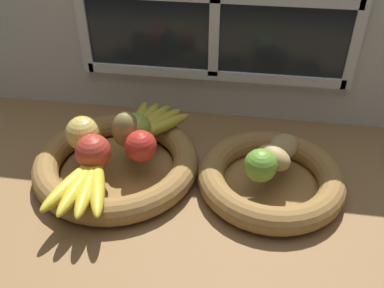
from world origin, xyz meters
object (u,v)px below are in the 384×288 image
object	(u,v)px
pear_brown	(126,130)
fruit_bowl_left	(117,163)
apple_red_right	(141,146)
potato_large	(274,158)
potato_back	(283,147)
fruit_bowl_right	(271,178)
lime_near	(260,165)
banana_bunch_front	(84,185)
apple_green_back	(135,129)
apple_golden_left	(83,133)
apple_red_front	(93,152)
banana_bunch_back	(151,123)

from	to	relation	value
pear_brown	fruit_bowl_left	bearing A→B (deg)	-124.85
fruit_bowl_left	apple_red_right	world-z (taller)	apple_red_right
potato_large	potato_back	distance (cm)	4.87
fruit_bowl_right	potato_back	distance (cm)	7.03
potato_large	lime_near	xyz separation A→B (cm)	(-2.60, -3.90, 0.82)
banana_bunch_front	apple_green_back	bearing A→B (deg)	71.67
apple_golden_left	fruit_bowl_right	bearing A→B (deg)	-1.20
pear_brown	potato_back	distance (cm)	33.06
apple_red_right	apple_red_front	bearing A→B (deg)	-156.58
fruit_bowl_left	apple_red_right	bearing A→B (deg)	-11.31
apple_red_right	lime_near	xyz separation A→B (cm)	(24.20, -2.69, -0.03)
pear_brown	banana_bunch_front	distance (cm)	15.84
banana_bunch_back	apple_red_front	bearing A→B (deg)	-117.38
pear_brown	lime_near	distance (cm)	29.13
apple_golden_left	banana_bunch_front	xyz separation A→B (cm)	(4.68, -13.12, -2.28)
apple_golden_left	banana_bunch_front	bearing A→B (deg)	-70.39
fruit_bowl_left	potato_back	bearing A→B (deg)	7.24
pear_brown	potato_large	bearing A→B (deg)	-5.12
banana_bunch_front	banana_bunch_back	world-z (taller)	banana_bunch_front
apple_golden_left	potato_large	xyz separation A→B (cm)	(39.68, -0.83, -1.30)
fruit_bowl_left	banana_bunch_back	bearing A→B (deg)	62.79
apple_red_right	banana_bunch_back	bearing A→B (deg)	93.41
banana_bunch_back	apple_golden_left	bearing A→B (deg)	-141.67
fruit_bowl_left	apple_green_back	bearing A→B (deg)	52.60
fruit_bowl_right	banana_bunch_back	distance (cm)	29.73
apple_golden_left	apple_red_front	xyz separation A→B (cm)	(4.18, -5.81, -0.13)
banana_bunch_back	lime_near	world-z (taller)	lime_near
fruit_bowl_right	lime_near	xyz separation A→B (cm)	(-2.60, -3.90, 6.16)
apple_green_back	apple_red_right	distance (cm)	6.29
apple_red_right	banana_bunch_front	bearing A→B (deg)	-126.53
apple_green_back	banana_bunch_back	bearing A→B (deg)	71.95
pear_brown	potato_large	xyz separation A→B (cm)	(30.94, -2.77, -1.77)
apple_green_back	potato_back	size ratio (longest dim) A/B	0.91
apple_golden_left	fruit_bowl_left	bearing A→B (deg)	-6.97
fruit_bowl_right	apple_green_back	size ratio (longest dim) A/B	4.39
fruit_bowl_right	apple_red_right	bearing A→B (deg)	-177.40
fruit_bowl_right	potato_back	size ratio (longest dim) A/B	3.98
apple_red_right	potato_back	size ratio (longest dim) A/B	0.86
fruit_bowl_right	potato_back	xyz separation A→B (cm)	(2.01, 4.43, 5.08)
apple_golden_left	banana_bunch_front	size ratio (longest dim) A/B	0.42
banana_bunch_front	potato_back	bearing A→B (deg)	24.31
pear_brown	lime_near	bearing A→B (deg)	-13.26
fruit_bowl_left	apple_golden_left	distance (cm)	9.55
apple_golden_left	potato_large	size ratio (longest dim) A/B	1.00
apple_golden_left	apple_red_right	world-z (taller)	apple_golden_left
banana_bunch_back	lime_near	size ratio (longest dim) A/B	2.55
pear_brown	apple_red_right	bearing A→B (deg)	-43.90
apple_green_back	apple_red_right	bearing A→B (deg)	-65.16
fruit_bowl_left	lime_near	bearing A→B (deg)	-7.35
apple_red_right	fruit_bowl_left	bearing A→B (deg)	168.69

